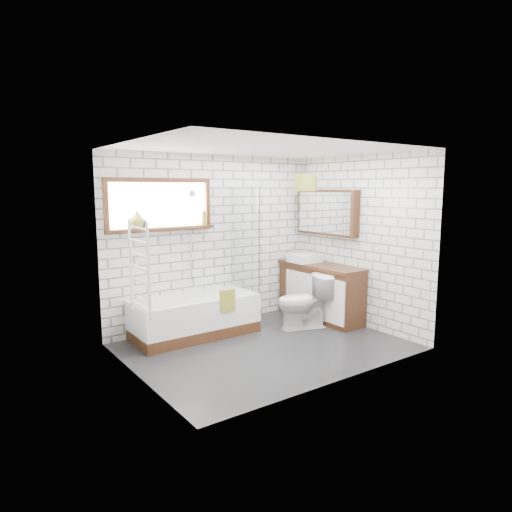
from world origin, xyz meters
TOP-DOWN VIEW (x-y plane):
  - floor at (0.00, 0.00)m, footprint 3.40×2.60m
  - ceiling at (0.00, 0.00)m, footprint 3.40×2.60m
  - wall_back at (0.00, 1.30)m, footprint 3.40×0.01m
  - wall_front at (0.00, -1.30)m, footprint 3.40×0.01m
  - wall_left at (-1.70, 0.00)m, footprint 0.01×2.60m
  - wall_right at (1.70, 0.00)m, footprint 0.01×2.60m
  - window at (-0.85, 1.26)m, footprint 1.52×0.16m
  - towel_radiator at (-1.66, 0.00)m, footprint 0.06×0.52m
  - mirror_cabinet at (1.62, 0.60)m, footprint 0.16×1.20m
  - shower_riser at (-0.40, 1.26)m, footprint 0.02×0.02m
  - bathtub at (-0.53, 0.92)m, footprint 1.70×0.75m
  - shower_screen at (0.30, 0.92)m, footprint 0.02×0.72m
  - towel_green at (-0.24, 0.55)m, footprint 0.22×0.06m
  - towel_beige at (-0.25, 0.55)m, footprint 0.20×0.05m
  - vanity at (1.46, 0.54)m, footprint 0.48×1.50m
  - basin at (1.40, 0.85)m, footprint 0.44×0.39m
  - tap at (1.56, 0.85)m, footprint 0.03×0.03m
  - toilet at (0.92, 0.32)m, footprint 0.66×0.87m
  - vase_olive at (-1.20, 1.23)m, footprint 0.29×0.29m
  - vase_dark at (-1.16, 1.23)m, footprint 0.20×0.20m
  - bottle at (-0.20, 1.23)m, footprint 0.07×0.07m
  - pendant at (1.17, 0.59)m, footprint 0.32×0.32m

SIDE VIEW (x-z plane):
  - floor at x=0.00m, z-range -0.01..0.00m
  - bathtub at x=-0.53m, z-range 0.00..0.55m
  - toilet at x=0.92m, z-range 0.00..0.79m
  - vanity at x=1.46m, z-range 0.00..0.86m
  - towel_green at x=-0.24m, z-range 0.38..0.68m
  - towel_beige at x=-0.25m, z-range 0.40..0.66m
  - basin at x=1.40m, z-range 0.86..0.99m
  - tap at x=1.56m, z-range 0.91..1.05m
  - towel_radiator at x=-1.66m, z-range 0.70..1.70m
  - wall_back at x=0.00m, z-range 0.00..2.50m
  - wall_front at x=0.00m, z-range 0.00..2.50m
  - wall_left at x=-1.70m, z-range 0.00..2.50m
  - wall_right at x=1.70m, z-range 0.00..2.50m
  - shower_screen at x=0.30m, z-range 0.55..2.05m
  - shower_riser at x=-0.40m, z-range 0.70..2.00m
  - vase_dark at x=-1.16m, z-range 1.48..1.68m
  - bottle at x=-0.20m, z-range 1.48..1.68m
  - vase_olive at x=-1.20m, z-range 1.48..1.71m
  - mirror_cabinet at x=1.62m, z-range 1.30..2.00m
  - window at x=-0.85m, z-range 1.46..2.14m
  - pendant at x=1.17m, z-range 1.98..2.22m
  - ceiling at x=0.00m, z-range 2.50..2.51m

